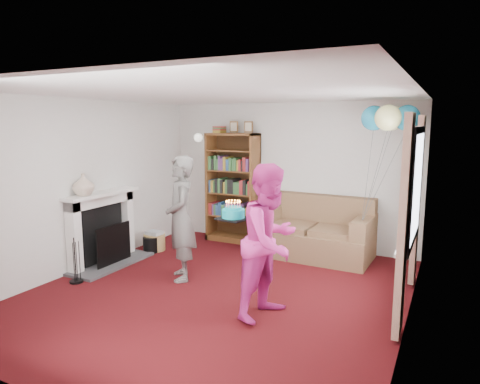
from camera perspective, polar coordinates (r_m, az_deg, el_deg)
The scene contains 16 objects.
ground at distance 5.66m, azimuth -2.88°, elevation -13.15°, with size 5.00×5.00×0.00m, color #33070D.
wall_back at distance 7.58m, azimuth 6.40°, elevation 2.29°, with size 4.50×0.02×2.50m, color silver.
wall_left at distance 6.71m, azimuth -20.04°, elevation 0.91°, with size 0.02×5.00×2.50m, color silver.
wall_right at distance 4.66m, azimuth 22.04°, elevation -2.65°, with size 0.02×5.00×2.50m, color silver.
ceiling at distance 5.25m, azimuth -3.10°, elevation 13.04°, with size 4.50×5.00×0.01m, color white.
fireplace at distance 6.86m, azimuth -17.54°, elevation -5.08°, with size 0.55×1.80×1.12m.
window_bay at distance 5.26m, azimuth 21.95°, elevation -1.88°, with size 0.14×2.02×2.20m.
wall_sconce at distance 8.17m, azimuth -5.57°, elevation 7.24°, with size 0.16×0.23×0.16m.
bookcase at distance 7.82m, azimuth -0.87°, elevation 0.46°, with size 0.94×0.42×2.18m.
sofa at distance 7.14m, azimuth 9.98°, elevation -5.52°, with size 1.82×0.96×0.96m.
wicker_basket at distance 7.50m, azimuth -11.33°, elevation -6.48°, with size 0.37×0.37×0.33m.
person_striped at distance 5.92m, azimuth -7.90°, elevation -3.51°, with size 0.63×0.41×1.72m, color black.
person_magenta at distance 4.76m, azimuth 4.08°, elevation -6.56°, with size 0.84×0.65×1.72m, color #D1298C.
birthday_cake at distance 5.05m, azimuth -0.91°, elevation -2.90°, with size 0.32×0.32×0.22m.
balloons at distance 6.39m, azimuth 19.39°, elevation 9.29°, with size 0.79×0.79×1.71m.
mantel_vase at distance 6.50m, azimuth -20.15°, elevation 0.94°, with size 0.30×0.30×0.31m, color beige.
Camera 1 is at (2.58, -4.56, 2.15)m, focal length 32.00 mm.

